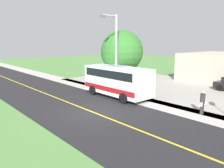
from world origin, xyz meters
name	(u,v)px	position (x,y,z in m)	size (l,w,h in m)	color
ground_plane	(94,113)	(0.00, 0.00, 0.00)	(120.00, 120.00, 0.00)	#548442
road_surface	(94,113)	(0.00, 0.00, 0.00)	(8.00, 100.00, 0.01)	black
sidewalk	(142,100)	(-5.20, 0.00, 0.00)	(2.40, 100.00, 0.01)	#B2ADA3
parking_lot_surface	(213,94)	(-12.40, 3.00, 0.00)	(14.00, 36.00, 0.01)	#9E9991
road_centre_line	(94,113)	(0.00, 0.00, 0.01)	(0.16, 100.00, 0.00)	gold
shuttle_bus_front	(117,80)	(-4.55, -2.49, 1.60)	(2.75, 7.04, 2.92)	silver
pedestrian_with_bags	(203,102)	(-5.56, 5.30, 0.92)	(0.72, 0.34, 1.71)	#262628
street_light_pole	(115,52)	(-4.87, -3.13, 4.16)	(1.97, 0.24, 7.52)	#9E9EA3
tree_curbside	(122,52)	(-7.40, -4.89, 4.02)	(4.54, 4.54, 6.31)	#4C3826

